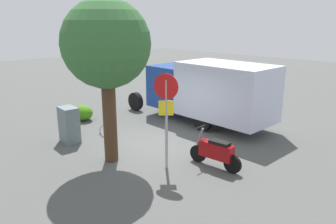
% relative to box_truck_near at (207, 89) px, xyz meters
% --- Properties ---
extents(ground_plane, '(60.00, 60.00, 0.00)m').
position_rel_box_truck_near_xyz_m(ground_plane, '(-0.30, 3.47, -1.53)').
color(ground_plane, '#4E504D').
extents(box_truck_near, '(7.26, 2.31, 2.70)m').
position_rel_box_truck_near_xyz_m(box_truck_near, '(0.00, 0.00, 0.00)').
color(box_truck_near, black).
rests_on(box_truck_near, ground).
extents(motorcycle, '(1.81, 0.55, 1.20)m').
position_rel_box_truck_near_xyz_m(motorcycle, '(-3.15, 3.43, -1.01)').
color(motorcycle, black).
rests_on(motorcycle, ground).
extents(stop_sign, '(0.71, 0.33, 2.93)m').
position_rel_box_truck_near_xyz_m(stop_sign, '(-2.12, 4.54, 0.42)').
color(stop_sign, '#9E9EA3').
rests_on(stop_sign, ground).
extents(street_tree, '(2.68, 2.68, 5.06)m').
position_rel_box_truck_near_xyz_m(street_tree, '(-0.43, 5.37, 2.13)').
color(street_tree, '#47301E').
rests_on(street_tree, ground).
extents(utility_cabinet, '(0.81, 0.60, 1.33)m').
position_rel_box_truck_near_xyz_m(utility_cabinet, '(2.02, 5.49, -0.86)').
color(utility_cabinet, slate).
rests_on(utility_cabinet, ground).
extents(bike_rack_hoop, '(0.85, 0.16, 0.85)m').
position_rel_box_truck_near_xyz_m(bike_rack_hoop, '(1.74, 4.18, -1.53)').
color(bike_rack_hoop, '#B7B7BC').
rests_on(bike_rack_hoop, ground).
extents(shrub_near_sign, '(1.02, 0.84, 0.70)m').
position_rel_box_truck_near_xyz_m(shrub_near_sign, '(4.15, 3.69, -1.18)').
color(shrub_near_sign, '#3F7C17').
rests_on(shrub_near_sign, ground).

